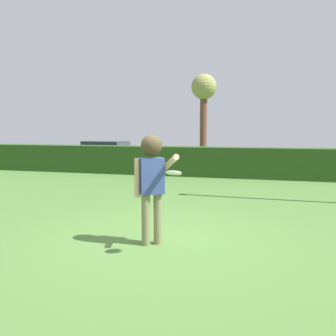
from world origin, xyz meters
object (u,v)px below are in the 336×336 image
at_px(parked_car_white, 106,151).
at_px(bare_elm_tree, 204,94).
at_px(person, 152,175).
at_px(frisbee, 173,173).

distance_m(parked_car_white, bare_elm_tree, 6.50).
bearing_deg(person, frisbee, -44.66).
xyz_separation_m(person, bare_elm_tree, (-1.61, 14.78, 2.75)).
relative_size(person, bare_elm_tree, 0.35).
xyz_separation_m(parked_car_white, bare_elm_tree, (4.91, 2.80, 3.21)).
xyz_separation_m(frisbee, bare_elm_tree, (-2.08, 15.25, 2.64)).
bearing_deg(person, bare_elm_tree, 96.20).
relative_size(frisbee, bare_elm_tree, 0.05).
height_order(person, bare_elm_tree, bare_elm_tree).
height_order(person, parked_car_white, person).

